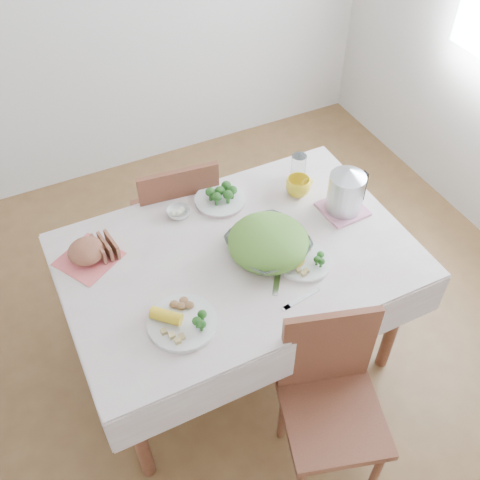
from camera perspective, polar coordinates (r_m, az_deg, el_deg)
name	(u,v)px	position (r m, az deg, el deg)	size (l,w,h in m)	color
floor	(238,351)	(3.04, -0.18, -11.20)	(3.60, 3.60, 0.00)	brown
dining_table	(238,308)	(2.73, -0.19, -6.92)	(1.40, 0.90, 0.75)	brown
tablecloth	(238,255)	(2.44, -0.22, -1.50)	(1.50, 1.00, 0.01)	beige
chair_near	(335,414)	(2.37, 9.58, -17.03)	(0.40, 0.40, 0.88)	brown
chair_far	(175,215)	(3.06, -6.63, 2.49)	(0.41, 0.41, 0.91)	brown
salad_bowl	(268,246)	(2.41, 2.87, -0.62)	(0.33, 0.33, 0.08)	white
dinner_plate_left	(182,323)	(2.20, -5.87, -8.37)	(0.27, 0.27, 0.02)	white
dinner_plate_right	(304,262)	(2.40, 6.50, -2.20)	(0.23, 0.23, 0.02)	white
broccoli_plate	(220,200)	(2.67, -2.03, 4.06)	(0.24, 0.24, 0.02)	beige
napkin	(89,259)	(2.50, -15.11, -1.87)	(0.23, 0.23, 0.00)	#EE6463
bread_loaf	(86,250)	(2.46, -15.35, -0.99)	(0.16, 0.15, 0.10)	brown
fruit_bowl	(179,212)	(2.61, -6.25, 2.80)	(0.11, 0.11, 0.03)	white
yellow_mug	(298,187)	(2.70, 5.92, 5.42)	(0.12, 0.12, 0.09)	yellow
glass_tumbler	(298,168)	(2.78, 5.95, 7.28)	(0.07, 0.07, 0.14)	white
pink_tray	(343,209)	(2.67, 10.38, 3.10)	(0.19, 0.19, 0.02)	pink
electric_kettle	(346,191)	(2.59, 10.70, 4.93)	(0.17, 0.17, 0.23)	#B2B5BA
fork_right	(277,276)	(2.35, 3.83, -3.68)	(0.02, 0.21, 0.00)	silver
knife	(301,299)	(2.28, 6.26, -5.94)	(0.02, 0.18, 0.00)	silver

